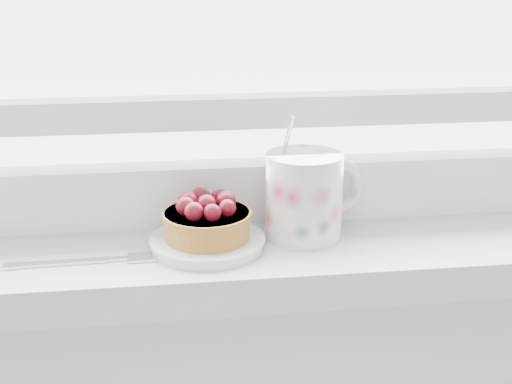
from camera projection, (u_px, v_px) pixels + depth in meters
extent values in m
cube|color=silver|center=(233.00, 257.00, 0.79)|extent=(1.60, 0.20, 0.04)
cube|color=white|center=(226.00, 190.00, 0.84)|extent=(1.30, 0.05, 0.07)
cube|color=white|center=(225.00, 111.00, 0.81)|extent=(1.30, 0.04, 0.04)
cylinder|color=silver|center=(208.00, 243.00, 0.76)|extent=(0.12, 0.12, 0.01)
cylinder|color=#985F21|center=(207.00, 225.00, 0.76)|extent=(0.09, 0.09, 0.03)
cylinder|color=#985F21|center=(207.00, 215.00, 0.75)|extent=(0.09, 0.09, 0.01)
sphere|color=#400810|center=(207.00, 204.00, 0.75)|extent=(0.02, 0.02, 0.02)
sphere|color=#400810|center=(226.00, 201.00, 0.76)|extent=(0.02, 0.02, 0.02)
sphere|color=#400810|center=(220.00, 198.00, 0.77)|extent=(0.02, 0.02, 0.02)
sphere|color=#400810|center=(200.00, 197.00, 0.77)|extent=(0.02, 0.02, 0.02)
sphere|color=#400810|center=(188.00, 201.00, 0.76)|extent=(0.02, 0.02, 0.02)
sphere|color=#400810|center=(186.00, 206.00, 0.74)|extent=(0.02, 0.02, 0.02)
sphere|color=#400810|center=(194.00, 212.00, 0.73)|extent=(0.02, 0.02, 0.02)
sphere|color=#400810|center=(212.00, 213.00, 0.73)|extent=(0.02, 0.02, 0.02)
sphere|color=#400810|center=(227.00, 208.00, 0.74)|extent=(0.02, 0.02, 0.02)
cylinder|color=silver|center=(304.00, 196.00, 0.78)|extent=(0.11, 0.11, 0.10)
cylinder|color=black|center=(305.00, 158.00, 0.77)|extent=(0.07, 0.07, 0.01)
torus|color=silver|center=(338.00, 188.00, 0.80)|extent=(0.07, 0.04, 0.07)
cylinder|color=silver|center=(286.00, 141.00, 0.77)|extent=(0.02, 0.02, 0.06)
cube|color=silver|center=(60.00, 263.00, 0.72)|extent=(0.10, 0.01, 0.00)
cube|color=silver|center=(12.00, 266.00, 0.72)|extent=(0.02, 0.01, 0.00)
cube|color=silver|center=(119.00, 259.00, 0.73)|extent=(0.02, 0.01, 0.00)
cube|color=silver|center=(142.00, 257.00, 0.74)|extent=(0.03, 0.02, 0.00)
cube|color=silver|center=(169.00, 259.00, 0.73)|extent=(0.03, 0.00, 0.00)
cube|color=silver|center=(169.00, 256.00, 0.74)|extent=(0.03, 0.00, 0.00)
cube|color=silver|center=(169.00, 254.00, 0.74)|extent=(0.03, 0.00, 0.00)
cube|color=silver|center=(168.00, 252.00, 0.75)|extent=(0.03, 0.00, 0.00)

